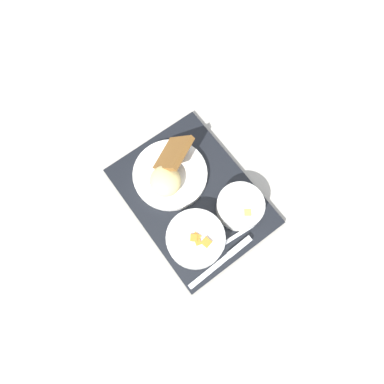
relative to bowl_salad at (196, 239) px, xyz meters
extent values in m
plane|color=#ADA89E|center=(0.10, -0.06, -0.04)|extent=(4.00, 4.00, 0.00)
cube|color=black|center=(0.10, -0.06, -0.04)|extent=(0.41, 0.32, 0.01)
cylinder|color=white|center=(0.00, 0.00, 0.00)|extent=(0.14, 0.14, 0.05)
torus|color=white|center=(0.00, 0.00, 0.02)|extent=(0.14, 0.14, 0.01)
cylinder|color=#8EBC6B|center=(0.01, -0.01, 0.01)|extent=(0.04, 0.04, 0.01)
cylinder|color=#8EBC6B|center=(0.00, -0.02, 0.01)|extent=(0.05, 0.05, 0.01)
cylinder|color=#8EBC6B|center=(0.00, 0.00, 0.01)|extent=(0.06, 0.05, 0.02)
cube|color=orange|center=(-0.01, 0.00, 0.02)|extent=(0.02, 0.02, 0.02)
cube|color=orange|center=(-0.02, -0.01, 0.02)|extent=(0.02, 0.02, 0.02)
cube|color=orange|center=(0.00, 0.00, 0.02)|extent=(0.02, 0.02, 0.01)
cube|color=orange|center=(0.00, 0.00, 0.02)|extent=(0.02, 0.02, 0.02)
cube|color=orange|center=(0.00, -0.02, 0.02)|extent=(0.03, 0.03, 0.01)
cylinder|color=white|center=(0.01, -0.14, -0.01)|extent=(0.12, 0.12, 0.05)
torus|color=white|center=(0.01, -0.14, 0.01)|extent=(0.12, 0.12, 0.01)
cylinder|color=olive|center=(0.01, -0.14, 0.00)|extent=(0.10, 0.10, 0.03)
cube|color=tan|center=(-0.02, -0.14, 0.01)|extent=(0.02, 0.02, 0.01)
cylinder|color=white|center=(0.18, -0.04, -0.02)|extent=(0.19, 0.19, 0.02)
ellipsoid|color=#E5CC7F|center=(0.16, -0.02, 0.01)|extent=(0.10, 0.10, 0.04)
cube|color=brown|center=(0.21, -0.07, 0.02)|extent=(0.11, 0.12, 0.08)
cube|color=silver|center=(-0.08, 0.01, -0.03)|extent=(0.02, 0.12, 0.00)
cube|color=silver|center=(-0.07, -0.08, -0.02)|extent=(0.02, 0.07, 0.01)
ellipsoid|color=silver|center=(-0.04, -0.03, -0.02)|extent=(0.03, 0.05, 0.01)
cube|color=silver|center=(-0.05, -0.10, -0.02)|extent=(0.01, 0.09, 0.01)
camera|label=1|loc=(-0.11, 0.09, 0.82)|focal=32.00mm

